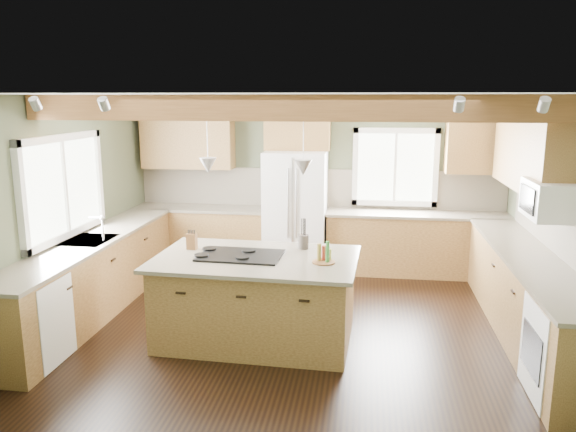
# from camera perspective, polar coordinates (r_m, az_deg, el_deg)

# --- Properties ---
(floor) EXTENTS (5.60, 5.60, 0.00)m
(floor) POSITION_cam_1_polar(r_m,az_deg,el_deg) (6.56, 1.01, -11.10)
(floor) COLOR black
(floor) RESTS_ON ground
(ceiling) EXTENTS (5.60, 5.60, 0.00)m
(ceiling) POSITION_cam_1_polar(r_m,az_deg,el_deg) (6.04, 1.10, 12.24)
(ceiling) COLOR silver
(ceiling) RESTS_ON wall_back
(wall_back) EXTENTS (5.60, 0.00, 5.60)m
(wall_back) POSITION_cam_1_polar(r_m,az_deg,el_deg) (8.62, 3.08, 3.48)
(wall_back) COLOR #4F563D
(wall_back) RESTS_ON ground
(wall_left) EXTENTS (0.00, 5.00, 5.00)m
(wall_left) POSITION_cam_1_polar(r_m,az_deg,el_deg) (7.07, -22.10, 0.72)
(wall_left) COLOR #4F563D
(wall_left) RESTS_ON ground
(wall_right) EXTENTS (0.00, 5.00, 5.00)m
(wall_right) POSITION_cam_1_polar(r_m,az_deg,el_deg) (6.46, 26.51, -0.65)
(wall_right) COLOR #4F563D
(wall_right) RESTS_ON ground
(ceiling_beam) EXTENTS (5.55, 0.26, 0.26)m
(ceiling_beam) POSITION_cam_1_polar(r_m,az_deg,el_deg) (5.64, 0.60, 10.94)
(ceiling_beam) COLOR brown
(ceiling_beam) RESTS_ON ceiling
(soffit_trim) EXTENTS (5.55, 0.20, 0.10)m
(soffit_trim) POSITION_cam_1_polar(r_m,az_deg,el_deg) (8.42, 3.12, 11.75)
(soffit_trim) COLOR brown
(soffit_trim) RESTS_ON ceiling
(backsplash_back) EXTENTS (5.58, 0.03, 0.58)m
(backsplash_back) POSITION_cam_1_polar(r_m,az_deg,el_deg) (8.62, 3.07, 2.87)
(backsplash_back) COLOR brown
(backsplash_back) RESTS_ON wall_back
(backsplash_right) EXTENTS (0.03, 3.70, 0.58)m
(backsplash_right) POSITION_cam_1_polar(r_m,az_deg,el_deg) (6.52, 26.18, -1.32)
(backsplash_right) COLOR brown
(backsplash_right) RESTS_ON wall_right
(base_cab_back_left) EXTENTS (2.02, 0.60, 0.88)m
(base_cab_back_left) POSITION_cam_1_polar(r_m,az_deg,el_deg) (8.83, -8.81, -2.13)
(base_cab_back_left) COLOR brown
(base_cab_back_left) RESTS_ON floor
(counter_back_left) EXTENTS (2.06, 0.64, 0.04)m
(counter_back_left) POSITION_cam_1_polar(r_m,az_deg,el_deg) (8.73, -8.91, 0.80)
(counter_back_left) COLOR #453C32
(counter_back_left) RESTS_ON base_cab_back_left
(base_cab_back_right) EXTENTS (2.62, 0.60, 0.88)m
(base_cab_back_right) POSITION_cam_1_polar(r_m,az_deg,el_deg) (8.50, 12.91, -2.86)
(base_cab_back_right) COLOR brown
(base_cab_back_right) RESTS_ON floor
(counter_back_right) EXTENTS (2.66, 0.64, 0.04)m
(counter_back_right) POSITION_cam_1_polar(r_m,az_deg,el_deg) (8.39, 13.05, 0.18)
(counter_back_right) COLOR #453C32
(counter_back_right) RESTS_ON base_cab_back_right
(base_cab_left) EXTENTS (0.60, 3.70, 0.88)m
(base_cab_left) POSITION_cam_1_polar(r_m,az_deg,el_deg) (7.18, -19.27, -6.00)
(base_cab_left) COLOR brown
(base_cab_left) RESTS_ON floor
(counter_left) EXTENTS (0.64, 3.74, 0.04)m
(counter_left) POSITION_cam_1_polar(r_m,az_deg,el_deg) (7.05, -19.53, -2.44)
(counter_left) COLOR #453C32
(counter_left) RESTS_ON base_cab_left
(base_cab_right) EXTENTS (0.60, 3.70, 0.88)m
(base_cab_right) POSITION_cam_1_polar(r_m,az_deg,el_deg) (6.65, 23.21, -7.74)
(base_cab_right) COLOR brown
(base_cab_right) RESTS_ON floor
(counter_right) EXTENTS (0.64, 3.74, 0.04)m
(counter_right) POSITION_cam_1_polar(r_m,az_deg,el_deg) (6.51, 23.54, -3.92)
(counter_right) COLOR #453C32
(counter_right) RESTS_ON base_cab_right
(upper_cab_back_left) EXTENTS (1.40, 0.35, 0.90)m
(upper_cab_back_left) POSITION_cam_1_polar(r_m,az_deg,el_deg) (8.77, -10.15, 7.73)
(upper_cab_back_left) COLOR brown
(upper_cab_back_left) RESTS_ON wall_back
(upper_cab_over_fridge) EXTENTS (0.96, 0.35, 0.70)m
(upper_cab_over_fridge) POSITION_cam_1_polar(r_m,az_deg,el_deg) (8.39, 0.98, 9.10)
(upper_cab_over_fridge) COLOR brown
(upper_cab_over_fridge) RESTS_ON wall_back
(upper_cab_right) EXTENTS (0.35, 2.20, 0.90)m
(upper_cab_right) POSITION_cam_1_polar(r_m,az_deg,el_deg) (7.17, 23.44, 6.02)
(upper_cab_right) COLOR brown
(upper_cab_right) RESTS_ON wall_right
(upper_cab_back_corner) EXTENTS (0.90, 0.35, 0.90)m
(upper_cab_back_corner) POSITION_cam_1_polar(r_m,az_deg,el_deg) (8.49, 18.82, 7.15)
(upper_cab_back_corner) COLOR brown
(upper_cab_back_corner) RESTS_ON wall_back
(window_left) EXTENTS (0.04, 1.60, 1.05)m
(window_left) POSITION_cam_1_polar(r_m,az_deg,el_deg) (7.06, -21.91, 2.79)
(window_left) COLOR white
(window_left) RESTS_ON wall_left
(window_back) EXTENTS (1.10, 0.04, 1.00)m
(window_back) POSITION_cam_1_polar(r_m,az_deg,el_deg) (8.54, 10.82, 4.90)
(window_back) COLOR white
(window_back) RESTS_ON wall_back
(sink) EXTENTS (0.50, 0.65, 0.03)m
(sink) POSITION_cam_1_polar(r_m,az_deg,el_deg) (7.05, -19.53, -2.40)
(sink) COLOR #262628
(sink) RESTS_ON counter_left
(faucet) EXTENTS (0.02, 0.02, 0.28)m
(faucet) POSITION_cam_1_polar(r_m,az_deg,el_deg) (6.94, -18.30, -1.31)
(faucet) COLOR #B2B2B7
(faucet) RESTS_ON sink
(dishwasher) EXTENTS (0.60, 0.60, 0.84)m
(dishwasher) POSITION_cam_1_polar(r_m,az_deg,el_deg) (6.12, -24.77, -9.67)
(dishwasher) COLOR white
(dishwasher) RESTS_ON floor
(oven) EXTENTS (0.60, 0.72, 0.84)m
(oven) POSITION_cam_1_polar(r_m,az_deg,el_deg) (5.49, 26.61, -12.33)
(oven) COLOR white
(oven) RESTS_ON floor
(microwave) EXTENTS (0.40, 0.70, 0.38)m
(microwave) POSITION_cam_1_polar(r_m,az_deg,el_deg) (6.31, 24.97, 1.52)
(microwave) COLOR white
(microwave) RESTS_ON wall_right
(pendant_left) EXTENTS (0.18, 0.18, 0.16)m
(pendant_left) POSITION_cam_1_polar(r_m,az_deg,el_deg) (5.89, -8.13, 5.10)
(pendant_left) COLOR #B2B2B7
(pendant_left) RESTS_ON ceiling
(pendant_right) EXTENTS (0.18, 0.18, 0.16)m
(pendant_right) POSITION_cam_1_polar(r_m,az_deg,el_deg) (5.65, 1.55, 4.94)
(pendant_right) COLOR #B2B2B7
(pendant_right) RESTS_ON ceiling
(refrigerator) EXTENTS (0.90, 0.74, 1.80)m
(refrigerator) POSITION_cam_1_polar(r_m,az_deg,el_deg) (8.35, 0.77, 0.43)
(refrigerator) COLOR silver
(refrigerator) RESTS_ON floor
(island) EXTENTS (2.04, 1.30, 0.88)m
(island) POSITION_cam_1_polar(r_m,az_deg,el_deg) (6.09, -3.22, -8.52)
(island) COLOR brown
(island) RESTS_ON floor
(island_top) EXTENTS (2.18, 1.43, 0.04)m
(island_top) POSITION_cam_1_polar(r_m,az_deg,el_deg) (5.95, -3.27, -4.37)
(island_top) COLOR #453C32
(island_top) RESTS_ON island
(cooktop) EXTENTS (0.89, 0.61, 0.02)m
(cooktop) POSITION_cam_1_polar(r_m,az_deg,el_deg) (5.98, -4.83, -4.01)
(cooktop) COLOR black
(cooktop) RESTS_ON island_top
(knife_block) EXTENTS (0.11, 0.09, 0.18)m
(knife_block) POSITION_cam_1_polar(r_m,az_deg,el_deg) (6.30, -9.75, -2.56)
(knife_block) COLOR brown
(knife_block) RESTS_ON island_top
(utensil_crock) EXTENTS (0.14, 0.14, 0.16)m
(utensil_crock) POSITION_cam_1_polar(r_m,az_deg,el_deg) (6.24, 1.58, -2.64)
(utensil_crock) COLOR #453C37
(utensil_crock) RESTS_ON island_top
(bottle_tray) EXTENTS (0.29, 0.29, 0.22)m
(bottle_tray) POSITION_cam_1_polar(r_m,az_deg,el_deg) (5.72, 3.65, -3.71)
(bottle_tray) COLOR brown
(bottle_tray) RESTS_ON island_top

